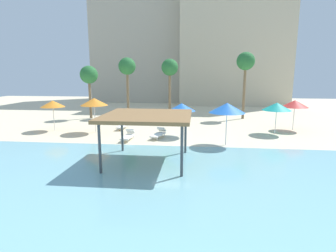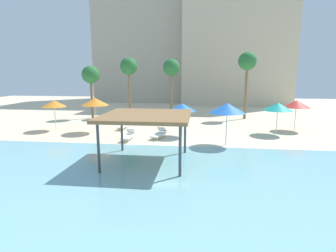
{
  "view_description": "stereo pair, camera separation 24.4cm",
  "coord_description": "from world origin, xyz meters",
  "px_view_note": "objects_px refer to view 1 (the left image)",
  "views": [
    {
      "loc": [
        1.63,
        -16.03,
        4.8
      ],
      "look_at": [
        -0.3,
        2.0,
        1.3
      ],
      "focal_mm": 28.99,
      "sensor_mm": 36.0,
      "label": 1
    },
    {
      "loc": [
        1.88,
        -16.0,
        4.8
      ],
      "look_at": [
        -0.3,
        2.0,
        1.3
      ],
      "focal_mm": 28.99,
      "sensor_mm": 36.0,
      "label": 2
    }
  ],
  "objects_px": {
    "beach_umbrella_blue_5": "(227,108)",
    "palm_tree_3": "(170,69)",
    "lounge_chair_0": "(123,125)",
    "palm_tree_0": "(246,63)",
    "lounge_chair_2": "(159,133)",
    "beach_umbrella_orange_1": "(53,104)",
    "beach_umbrella_blue_2": "(182,107)",
    "lounge_chair_1": "(128,135)",
    "beach_umbrella_teal_4": "(277,106)",
    "shade_pavilion": "(147,117)",
    "palm_tree_1": "(89,76)",
    "beach_umbrella_orange_0": "(94,102)",
    "palm_tree_2": "(127,68)",
    "beach_umbrella_red_3": "(295,104)"
  },
  "relations": [
    {
      "from": "beach_umbrella_blue_5",
      "to": "palm_tree_3",
      "type": "relative_size",
      "value": 0.45
    },
    {
      "from": "lounge_chair_0",
      "to": "palm_tree_0",
      "type": "distance_m",
      "value": 14.5
    },
    {
      "from": "lounge_chair_2",
      "to": "palm_tree_3",
      "type": "bearing_deg",
      "value": -163.92
    },
    {
      "from": "beach_umbrella_orange_1",
      "to": "beach_umbrella_blue_5",
      "type": "relative_size",
      "value": 0.89
    },
    {
      "from": "beach_umbrella_orange_1",
      "to": "beach_umbrella_blue_2",
      "type": "distance_m",
      "value": 11.03
    },
    {
      "from": "lounge_chair_0",
      "to": "lounge_chair_1",
      "type": "relative_size",
      "value": 1.0
    },
    {
      "from": "beach_umbrella_teal_4",
      "to": "lounge_chair_0",
      "type": "relative_size",
      "value": 1.33
    },
    {
      "from": "shade_pavilion",
      "to": "lounge_chair_0",
      "type": "height_order",
      "value": "shade_pavilion"
    },
    {
      "from": "beach_umbrella_blue_2",
      "to": "lounge_chair_1",
      "type": "xyz_separation_m",
      "value": [
        -3.83,
        -1.74,
        -1.94
      ]
    },
    {
      "from": "beach_umbrella_teal_4",
      "to": "palm_tree_3",
      "type": "relative_size",
      "value": 0.39
    },
    {
      "from": "beach_umbrella_blue_2",
      "to": "lounge_chair_2",
      "type": "relative_size",
      "value": 1.29
    },
    {
      "from": "palm_tree_1",
      "to": "lounge_chair_0",
      "type": "bearing_deg",
      "value": -46.85
    },
    {
      "from": "lounge_chair_0",
      "to": "palm_tree_0",
      "type": "relative_size",
      "value": 0.27
    },
    {
      "from": "beach_umbrella_blue_5",
      "to": "palm_tree_0",
      "type": "relative_size",
      "value": 0.41
    },
    {
      "from": "palm_tree_0",
      "to": "shade_pavilion",
      "type": "bearing_deg",
      "value": -115.79
    },
    {
      "from": "beach_umbrella_orange_0",
      "to": "lounge_chair_0",
      "type": "xyz_separation_m",
      "value": [
        1.86,
        1.66,
        -2.22
      ]
    },
    {
      "from": "shade_pavilion",
      "to": "beach_umbrella_blue_5",
      "type": "bearing_deg",
      "value": 42.73
    },
    {
      "from": "lounge_chair_0",
      "to": "palm_tree_2",
      "type": "relative_size",
      "value": 0.29
    },
    {
      "from": "lounge_chair_2",
      "to": "palm_tree_1",
      "type": "xyz_separation_m",
      "value": [
        -8.71,
        8.45,
        4.26
      ]
    },
    {
      "from": "beach_umbrella_blue_2",
      "to": "lounge_chair_1",
      "type": "height_order",
      "value": "beach_umbrella_blue_2"
    },
    {
      "from": "beach_umbrella_orange_0",
      "to": "beach_umbrella_red_3",
      "type": "height_order",
      "value": "beach_umbrella_orange_0"
    },
    {
      "from": "shade_pavilion",
      "to": "palm_tree_3",
      "type": "xyz_separation_m",
      "value": [
        -0.52,
        17.09,
        2.83
      ]
    },
    {
      "from": "palm_tree_3",
      "to": "lounge_chair_1",
      "type": "bearing_deg",
      "value": -98.68
    },
    {
      "from": "shade_pavilion",
      "to": "palm_tree_3",
      "type": "height_order",
      "value": "palm_tree_3"
    },
    {
      "from": "beach_umbrella_blue_5",
      "to": "lounge_chair_1",
      "type": "distance_m",
      "value": 7.38
    },
    {
      "from": "beach_umbrella_teal_4",
      "to": "lounge_chair_1",
      "type": "height_order",
      "value": "beach_umbrella_teal_4"
    },
    {
      "from": "beach_umbrella_orange_1",
      "to": "lounge_chair_1",
      "type": "height_order",
      "value": "beach_umbrella_orange_1"
    },
    {
      "from": "lounge_chair_1",
      "to": "lounge_chair_2",
      "type": "xyz_separation_m",
      "value": [
        2.15,
        0.88,
        0.0
      ]
    },
    {
      "from": "lounge_chair_1",
      "to": "palm_tree_2",
      "type": "height_order",
      "value": "palm_tree_2"
    },
    {
      "from": "palm_tree_1",
      "to": "palm_tree_3",
      "type": "bearing_deg",
      "value": 18.3
    },
    {
      "from": "lounge_chair_0",
      "to": "palm_tree_1",
      "type": "relative_size",
      "value": 0.34
    },
    {
      "from": "beach_umbrella_blue_2",
      "to": "beach_umbrella_blue_5",
      "type": "relative_size",
      "value": 0.89
    },
    {
      "from": "lounge_chair_0",
      "to": "beach_umbrella_red_3",
      "type": "bearing_deg",
      "value": 96.27
    },
    {
      "from": "palm_tree_0",
      "to": "palm_tree_1",
      "type": "distance_m",
      "value": 16.67
    },
    {
      "from": "palm_tree_1",
      "to": "palm_tree_2",
      "type": "relative_size",
      "value": 0.86
    },
    {
      "from": "shade_pavilion",
      "to": "beach_umbrella_red_3",
      "type": "xyz_separation_m",
      "value": [
        10.96,
        10.01,
        -0.24
      ]
    },
    {
      "from": "beach_umbrella_teal_4",
      "to": "beach_umbrella_orange_1",
      "type": "bearing_deg",
      "value": -178.03
    },
    {
      "from": "beach_umbrella_blue_2",
      "to": "palm_tree_0",
      "type": "height_order",
      "value": "palm_tree_0"
    },
    {
      "from": "lounge_chair_2",
      "to": "shade_pavilion",
      "type": "bearing_deg",
      "value": 16.72
    },
    {
      "from": "beach_umbrella_orange_0",
      "to": "beach_umbrella_blue_2",
      "type": "distance_m",
      "value": 7.23
    },
    {
      "from": "shade_pavilion",
      "to": "beach_umbrella_orange_1",
      "type": "relative_size",
      "value": 1.8
    },
    {
      "from": "palm_tree_3",
      "to": "beach_umbrella_orange_1",
      "type": "bearing_deg",
      "value": -133.53
    },
    {
      "from": "beach_umbrella_orange_0",
      "to": "palm_tree_0",
      "type": "relative_size",
      "value": 0.4
    },
    {
      "from": "lounge_chair_1",
      "to": "palm_tree_1",
      "type": "height_order",
      "value": "palm_tree_1"
    },
    {
      "from": "lounge_chair_1",
      "to": "beach_umbrella_red_3",
      "type": "bearing_deg",
      "value": 113.33
    },
    {
      "from": "shade_pavilion",
      "to": "beach_umbrella_blue_5",
      "type": "xyz_separation_m",
      "value": [
        4.64,
        4.29,
        0.03
      ]
    },
    {
      "from": "beach_umbrella_blue_2",
      "to": "palm_tree_1",
      "type": "height_order",
      "value": "palm_tree_1"
    },
    {
      "from": "beach_umbrella_blue_5",
      "to": "palm_tree_1",
      "type": "bearing_deg",
      "value": 143.54
    },
    {
      "from": "lounge_chair_1",
      "to": "beach_umbrella_orange_0",
      "type": "bearing_deg",
      "value": -121.51
    },
    {
      "from": "beach_umbrella_red_3",
      "to": "beach_umbrella_teal_4",
      "type": "bearing_deg",
      "value": -138.15
    }
  ]
}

